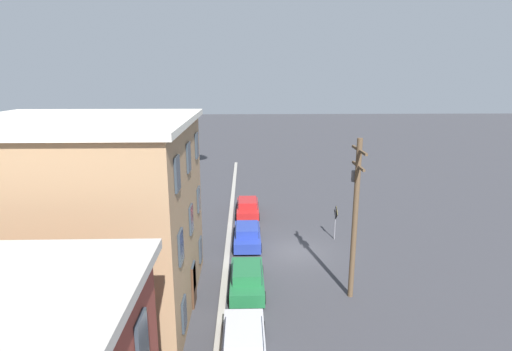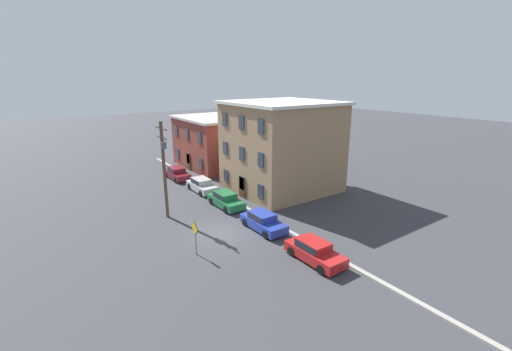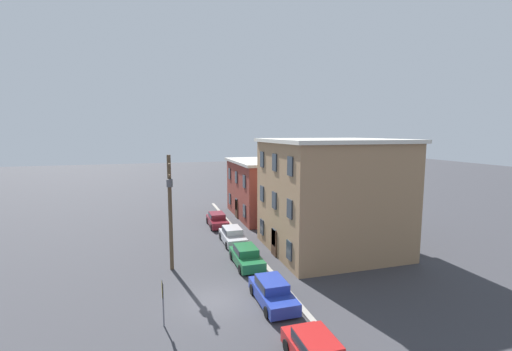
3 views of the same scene
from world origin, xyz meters
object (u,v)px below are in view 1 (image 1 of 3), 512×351
(car_blue, at_px, (247,234))
(utility_pole, at_px, (355,211))
(caution_sign, at_px, (336,217))
(car_silver, at_px, (244,343))
(car_green, at_px, (247,277))
(car_red, at_px, (248,207))

(car_blue, relative_size, utility_pole, 0.51)
(car_blue, bearing_deg, caution_sign, -83.75)
(car_silver, height_order, car_blue, same)
(utility_pole, bearing_deg, car_blue, 38.37)
(car_green, bearing_deg, utility_pole, -97.64)
(car_blue, bearing_deg, utility_pole, -141.63)
(car_silver, bearing_deg, car_red, -0.96)
(utility_pole, bearing_deg, caution_sign, -6.30)
(car_red, relative_size, caution_sign, 1.73)
(car_red, bearing_deg, caution_sign, -130.45)
(car_blue, distance_m, caution_sign, 6.45)
(car_green, distance_m, caution_sign, 9.46)
(caution_sign, relative_size, utility_pole, 0.30)
(car_red, relative_size, utility_pole, 0.51)
(car_silver, height_order, car_green, same)
(car_silver, relative_size, car_blue, 1.00)
(car_red, xyz_separation_m, caution_sign, (-5.35, -6.27, 0.96))
(car_silver, xyz_separation_m, car_red, (17.77, -0.30, 0.00))
(car_blue, distance_m, utility_pole, 9.75)
(car_green, relative_size, car_red, 1.00)
(car_silver, xyz_separation_m, car_green, (5.53, -0.17, 0.00))
(car_silver, relative_size, car_red, 1.00)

